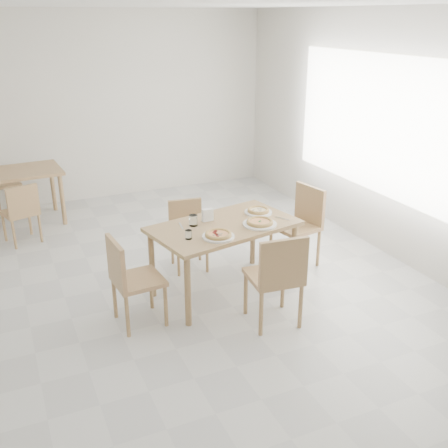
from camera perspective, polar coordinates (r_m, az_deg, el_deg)
name	(u,v)px	position (r m, az deg, el deg)	size (l,w,h in m)	color
room	(380,125)	(6.49, 16.57, 10.27)	(7.28, 7.00, 7.00)	silver
main_table	(224,232)	(5.27, 0.00, -0.92)	(1.58, 1.09, 0.75)	tan
chair_south	(277,274)	(4.75, 5.84, -5.44)	(0.50, 0.50, 0.92)	tan
chair_north	(187,229)	(5.93, -4.00, -0.57)	(0.43, 0.43, 0.77)	tan
chair_west	(129,276)	(4.84, -10.27, -5.57)	(0.46, 0.46, 0.87)	tan
chair_east	(301,220)	(6.03, 8.42, 0.45)	(0.53, 0.53, 0.91)	tan
plate_margherita	(260,224)	(5.23, 3.91, -0.01)	(0.34, 0.34, 0.02)	white
plate_mushroom	(258,212)	(5.55, 3.75, 1.28)	(0.29, 0.29, 0.02)	white
plate_pepperoni	(218,236)	(4.93, -0.62, -1.37)	(0.31, 0.31, 0.02)	white
pizza_margherita	(260,222)	(5.23, 3.92, 0.22)	(0.33, 0.33, 0.03)	#EBC86F
pizza_mushroom	(258,210)	(5.54, 3.75, 1.51)	(0.29, 0.29, 0.03)	#EBC86F
pizza_pepperoni	(218,234)	(4.92, -0.62, -1.12)	(0.27, 0.27, 0.03)	#EBC86F
tumbler_a	(193,220)	(5.20, -3.37, 0.39)	(0.08, 0.08, 0.11)	white
tumbler_b	(189,235)	(4.90, -3.88, -1.15)	(0.07, 0.07, 0.09)	white
napkin_holder	(208,216)	(5.28, -1.80, 0.92)	(0.13, 0.07, 0.14)	silver
fork_a	(283,219)	(5.42, 6.39, 0.60)	(0.01, 0.17, 0.01)	silver
fork_b	(181,226)	(5.20, -4.68, -0.23)	(0.02, 0.19, 0.01)	silver
second_table	(8,179)	(7.62, -22.44, 4.59)	(1.42, 0.87, 0.75)	tan
chair_back_s	(21,210)	(6.96, -21.18, 1.47)	(0.48, 0.48, 0.78)	tan
chair_back_n	(3,179)	(8.40, -22.96, 4.53)	(0.47, 0.47, 0.78)	tan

